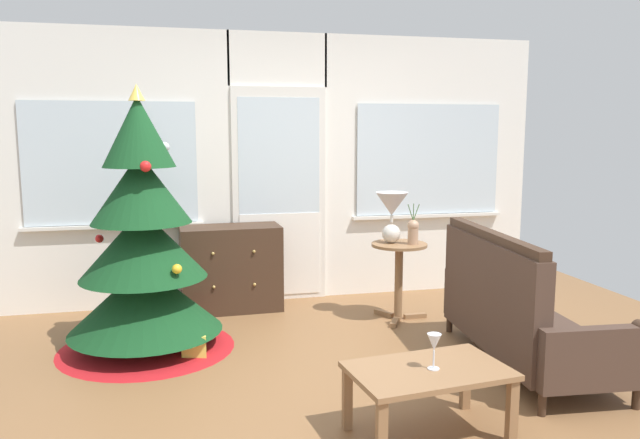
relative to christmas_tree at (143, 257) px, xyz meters
The scene contains 11 objects.
ground_plane 1.68m from the christmas_tree, 36.61° to the right, with size 6.76×6.76×0.00m, color brown.
back_wall_with_door 1.79m from the christmas_tree, 43.96° to the left, with size 5.20×0.14×2.55m.
christmas_tree is the anchor object (origin of this frame).
dresser_cabinet 1.19m from the christmas_tree, 50.72° to the left, with size 0.91×0.47×0.78m.
settee_sofa 2.73m from the christmas_tree, 20.29° to the right, with size 0.84×1.69×0.96m.
side_table 2.14m from the christmas_tree, ahead, with size 0.50×0.48×0.68m.
table_lamp 2.09m from the christmas_tree, ahead, with size 0.28×0.28×0.44m.
flower_vase 2.22m from the christmas_tree, ahead, with size 0.11×0.10×0.35m.
coffee_table 2.36m from the christmas_tree, 48.66° to the right, with size 0.89×0.61×0.38m.
wine_glass 2.37m from the christmas_tree, 48.62° to the right, with size 0.08×0.08×0.20m.
gift_box 0.76m from the christmas_tree, 39.20° to the right, with size 0.17×0.16×0.17m, color #D8C64C.
Camera 1 is at (-0.97, -3.78, 1.65)m, focal length 34.64 mm.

